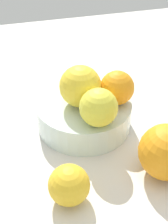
% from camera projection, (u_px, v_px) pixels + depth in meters
% --- Properties ---
extents(ground_plane, '(1.10, 1.10, 0.02)m').
position_uv_depth(ground_plane, '(84.00, 129.00, 0.61)').
color(ground_plane, silver).
extents(fruit_bowl, '(0.17, 0.17, 0.05)m').
position_uv_depth(fruit_bowl, '(84.00, 115.00, 0.59)').
color(fruit_bowl, silver).
rests_on(fruit_bowl, ground_plane).
extents(orange_in_bowl_0, '(0.07, 0.07, 0.07)m').
position_uv_depth(orange_in_bowl_0, '(81.00, 87.00, 0.55)').
color(orange_in_bowl_0, yellow).
rests_on(orange_in_bowl_0, fruit_bowl).
extents(orange_in_bowl_1, '(0.06, 0.06, 0.06)m').
position_uv_depth(orange_in_bowl_1, '(117.00, 88.00, 0.56)').
color(orange_in_bowl_1, orange).
rests_on(orange_in_bowl_1, fruit_bowl).
extents(orange_in_bowl_2, '(0.06, 0.06, 0.06)m').
position_uv_depth(orange_in_bowl_2, '(99.00, 107.00, 0.51)').
color(orange_in_bowl_2, yellow).
rests_on(orange_in_bowl_2, fruit_bowl).
extents(orange_loose_0, '(0.06, 0.06, 0.06)m').
position_uv_depth(orange_loose_0, '(69.00, 185.00, 0.45)').
color(orange_loose_0, yellow).
rests_on(orange_loose_0, ground_plane).
extents(orange_loose_1, '(0.09, 0.09, 0.09)m').
position_uv_depth(orange_loose_1, '(167.00, 152.00, 0.48)').
color(orange_loose_1, orange).
rests_on(orange_loose_1, ground_plane).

